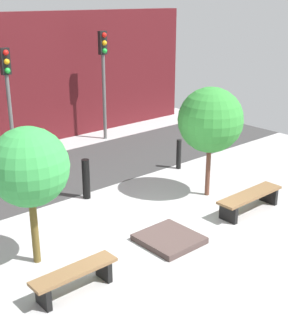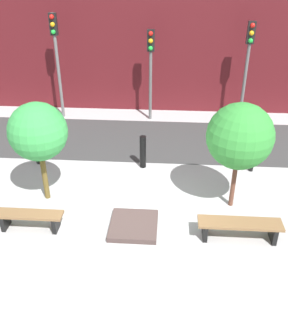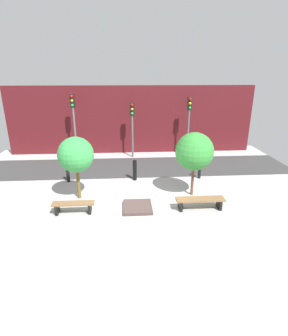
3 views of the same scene
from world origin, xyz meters
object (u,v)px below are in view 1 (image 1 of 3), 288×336
at_px(bollard_left, 86,179).
at_px(traffic_light_mid_east, 104,66).
at_px(planter_bed, 169,239).
at_px(traffic_light_mid_west, 8,84).
at_px(bench_right, 250,198).
at_px(bench_left, 75,276).
at_px(tree_behind_right_bench, 210,120).
at_px(tree_behind_left_bench, 29,167).
at_px(bollard_center, 179,154).

relative_size(bollard_left, traffic_light_mid_east, 0.28).
distance_m(planter_bed, traffic_light_mid_west, 7.39).
bearing_deg(bench_right, bollard_left, 127.52).
relative_size(traffic_light_mid_west, traffic_light_mid_east, 0.92).
relative_size(bollard_left, traffic_light_mid_west, 0.30).
bearing_deg(bench_left, tree_behind_right_bench, 15.11).
relative_size(bench_left, bollard_left, 1.54).
height_order(tree_behind_right_bench, bollard_left, tree_behind_right_bench).
bearing_deg(tree_behind_right_bench, planter_bed, -155.25).
bearing_deg(bollard_left, bench_left, -127.48).
xyz_separation_m(bench_right, planter_bed, (-2.48, 0.20, -0.27)).
distance_m(bench_right, tree_behind_left_bench, 5.39).
relative_size(tree_behind_left_bench, tree_behind_right_bench, 0.96).
relative_size(bench_right, traffic_light_mid_west, 0.56).
bearing_deg(bench_left, traffic_light_mid_west, 70.97).
height_order(bench_right, traffic_light_mid_west, traffic_light_mid_west).
bearing_deg(bench_right, traffic_light_mid_east, 81.39).
xyz_separation_m(bollard_center, traffic_light_mid_west, (-3.34, 3.98, 1.95)).
distance_m(planter_bed, traffic_light_mid_east, 8.27).
bearing_deg(tree_behind_left_bench, bench_left, -90.00).
relative_size(bench_right, tree_behind_left_bench, 0.71).
distance_m(tree_behind_left_bench, tree_behind_right_bench, 4.96).
height_order(bench_left, tree_behind_right_bench, tree_behind_right_bench).
bearing_deg(tree_behind_right_bench, bench_left, -164.85).
xyz_separation_m(bench_left, tree_behind_left_bench, (0.00, 1.34, 1.64)).
distance_m(planter_bed, bollard_center, 4.53).
relative_size(planter_bed, tree_behind_left_bench, 0.44).
relative_size(bollard_center, traffic_light_mid_west, 0.26).
height_order(tree_behind_left_bench, bollard_left, tree_behind_left_bench).
bearing_deg(traffic_light_mid_west, tree_behind_right_bench, -67.07).
xyz_separation_m(planter_bed, tree_behind_right_bench, (2.48, 1.14, 1.93)).
xyz_separation_m(tree_behind_left_bench, bollard_left, (2.48, 1.89, -1.43)).
xyz_separation_m(bollard_left, bollard_center, (3.34, 0.00, -0.07)).
xyz_separation_m(planter_bed, traffic_light_mid_east, (3.58, 7.01, 2.54)).
relative_size(bench_left, bench_right, 0.83).
height_order(tree_behind_left_bench, traffic_light_mid_east, traffic_light_mid_east).
xyz_separation_m(planter_bed, bollard_left, (0.00, 3.04, 0.46)).
distance_m(bench_right, bollard_center, 3.35).
bearing_deg(traffic_light_mid_west, bench_right, -71.01).
distance_m(bench_left, bollard_left, 4.08).
height_order(bench_right, planter_bed, bench_right).
bearing_deg(planter_bed, traffic_light_mid_west, 90.00).
xyz_separation_m(bollard_left, traffic_light_mid_east, (3.58, 3.98, 2.08)).
distance_m(bench_left, bench_right, 4.96).
bearing_deg(bench_right, bench_left, -179.96).
bearing_deg(traffic_light_mid_west, planter_bed, -90.00).
bearing_deg(traffic_light_mid_east, planter_bed, -117.04).
bearing_deg(bollard_center, bollard_left, 180.00).
distance_m(tree_behind_right_bench, traffic_light_mid_west, 6.38).
bearing_deg(traffic_light_mid_east, tree_behind_right_bench, -100.59).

